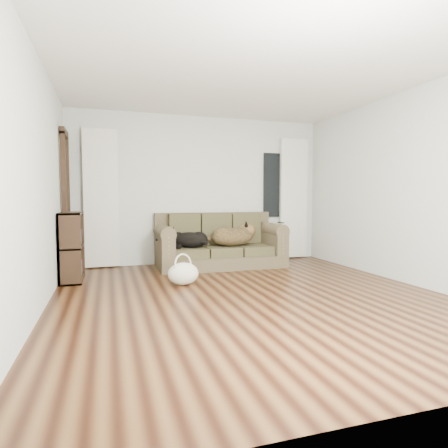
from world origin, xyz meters
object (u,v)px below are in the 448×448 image
object	(u,v)px
sofa	(220,240)
dog_black_lab	(187,239)
tote_bag	(183,273)
bookshelf	(72,245)
dog_shepherd	(234,237)

from	to	relation	value
sofa	dog_black_lab	xyz separation A→B (m)	(-0.57, -0.03, 0.03)
dog_black_lab	tote_bag	bearing A→B (deg)	-72.83
dog_black_lab	tote_bag	world-z (taller)	dog_black_lab
sofa	dog_black_lab	size ratio (longest dim) A/B	3.44
sofa	tote_bag	bearing A→B (deg)	-126.48
tote_bag	bookshelf	xyz separation A→B (m)	(-1.43, 0.75, 0.34)
sofa	dog_shepherd	xyz separation A→B (m)	(0.23, -0.02, 0.04)
dog_black_lab	bookshelf	xyz separation A→B (m)	(-1.72, -0.39, 0.02)
tote_bag	bookshelf	size ratio (longest dim) A/B	0.43
dog_shepherd	tote_bag	bearing A→B (deg)	37.68
sofa	dog_shepherd	world-z (taller)	sofa
dog_shepherd	sofa	bearing A→B (deg)	-12.71
dog_black_lab	dog_shepherd	distance (m)	0.80
dog_black_lab	tote_bag	size ratio (longest dim) A/B	1.49
bookshelf	dog_shepherd	bearing A→B (deg)	7.57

